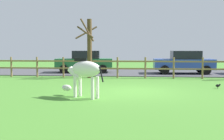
% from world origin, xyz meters
% --- Properties ---
extents(ground_plane, '(60.00, 60.00, 0.00)m').
position_xyz_m(ground_plane, '(0.00, 0.00, 0.00)').
color(ground_plane, '#47842D').
extents(parking_asphalt, '(28.00, 7.40, 0.05)m').
position_xyz_m(parking_asphalt, '(0.00, 9.30, 0.03)').
color(parking_asphalt, '#47474C').
rests_on(parking_asphalt, ground_plane).
extents(paddock_fence, '(21.72, 0.11, 1.25)m').
position_xyz_m(paddock_fence, '(-0.19, 5.00, 0.71)').
color(paddock_fence, olive).
rests_on(paddock_fence, ground_plane).
extents(bare_tree, '(1.31, 1.68, 3.52)m').
position_xyz_m(bare_tree, '(-2.73, 4.92, 1.89)').
color(bare_tree, '#513A23').
rests_on(bare_tree, ground_plane).
extents(zebra, '(1.76, 1.15, 1.41)m').
position_xyz_m(zebra, '(-1.73, -1.69, 0.93)').
color(zebra, white).
rests_on(zebra, ground_plane).
extents(crow_on_grass, '(0.21, 0.10, 0.20)m').
position_xyz_m(crow_on_grass, '(3.71, 1.08, 0.13)').
color(crow_on_grass, black).
rests_on(crow_on_grass, ground_plane).
extents(parked_car_green, '(4.14, 2.17, 1.56)m').
position_xyz_m(parked_car_green, '(-3.60, 8.04, 0.84)').
color(parked_car_green, '#236B38').
rests_on(parked_car_green, parking_asphalt).
extents(parked_car_blue, '(4.02, 1.93, 1.56)m').
position_xyz_m(parked_car_blue, '(3.35, 7.80, 0.84)').
color(parked_car_blue, '#2D4CAD').
rests_on(parked_car_blue, parking_asphalt).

